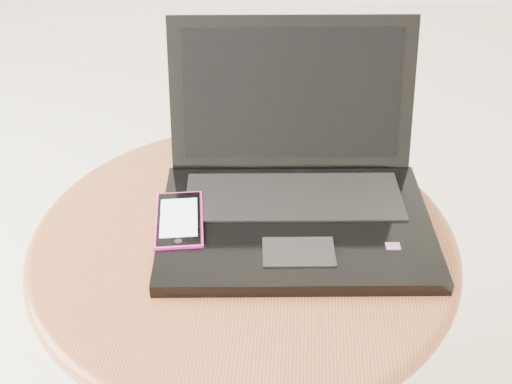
{
  "coord_description": "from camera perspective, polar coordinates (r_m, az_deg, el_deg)",
  "views": [
    {
      "loc": [
        0.17,
        -0.74,
        0.99
      ],
      "look_at": [
        0.12,
        -0.08,
        0.5
      ],
      "focal_mm": 45.71,
      "sensor_mm": 36.0,
      "label": 1
    }
  ],
  "objects": [
    {
      "name": "phone_pink",
      "position": [
        0.85,
        -6.75,
        -2.56
      ],
      "size": [
        0.08,
        0.12,
        0.01
      ],
      "color": "#EF1EA4",
      "rests_on": "phone_black"
    },
    {
      "name": "table",
      "position": [
        0.91,
        -1.05,
        -8.31
      ],
      "size": [
        0.56,
        0.56,
        0.44
      ],
      "color": "brown",
      "rests_on": "ground"
    },
    {
      "name": "phone_black",
      "position": [
        0.87,
        -5.78,
        -2.42
      ],
      "size": [
        0.09,
        0.12,
        0.01
      ],
      "color": "black",
      "rests_on": "table"
    },
    {
      "name": "laptop",
      "position": [
        0.87,
        3.37,
        0.61
      ],
      "size": [
        0.37,
        0.34,
        0.22
      ],
      "color": "black",
      "rests_on": "table"
    }
  ]
}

